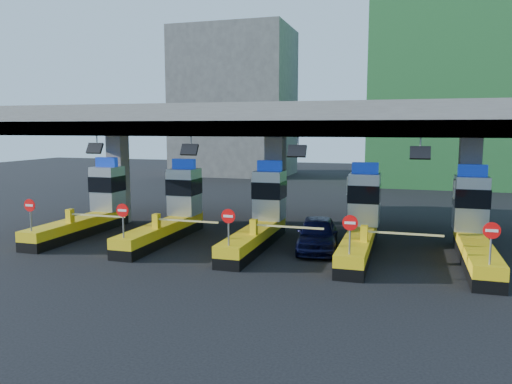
# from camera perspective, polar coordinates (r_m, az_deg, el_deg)

# --- Properties ---
(ground) EXTENTS (120.00, 120.00, 0.00)m
(ground) POSITION_cam_1_polar(r_m,az_deg,el_deg) (25.48, 0.46, -6.00)
(ground) COLOR black
(ground) RESTS_ON ground
(toll_canopy) EXTENTS (28.00, 12.09, 7.00)m
(toll_canopy) POSITION_cam_1_polar(r_m,az_deg,el_deg) (27.56, 2.19, 7.86)
(toll_canopy) COLOR slate
(toll_canopy) RESTS_ON ground
(toll_lane_far_left) EXTENTS (4.43, 8.00, 4.16)m
(toll_lane_far_left) POSITION_cam_1_polar(r_m,az_deg,el_deg) (29.81, -18.14, -1.68)
(toll_lane_far_left) COLOR black
(toll_lane_far_left) RESTS_ON ground
(toll_lane_left) EXTENTS (4.43, 8.00, 4.16)m
(toll_lane_left) POSITION_cam_1_polar(r_m,az_deg,el_deg) (27.27, -9.50, -2.23)
(toll_lane_left) COLOR black
(toll_lane_left) RESTS_ON ground
(toll_lane_center) EXTENTS (4.43, 8.00, 4.16)m
(toll_lane_center) POSITION_cam_1_polar(r_m,az_deg,el_deg) (25.46, 0.64, -2.81)
(toll_lane_center) COLOR black
(toll_lane_center) RESTS_ON ground
(toll_lane_right) EXTENTS (4.43, 8.00, 4.16)m
(toll_lane_right) POSITION_cam_1_polar(r_m,az_deg,el_deg) (24.55, 11.93, -3.35)
(toll_lane_right) COLOR black
(toll_lane_right) RESTS_ON ground
(toll_lane_far_right) EXTENTS (4.43, 8.00, 4.16)m
(toll_lane_far_right) POSITION_cam_1_polar(r_m,az_deg,el_deg) (24.64, 23.61, -3.77)
(toll_lane_far_right) COLOR black
(toll_lane_far_right) RESTS_ON ground
(bg_building_scaffold) EXTENTS (18.00, 12.00, 28.00)m
(bg_building_scaffold) POSITION_cam_1_polar(r_m,az_deg,el_deg) (56.57, 22.63, 15.05)
(bg_building_scaffold) COLOR #1E5926
(bg_building_scaffold) RESTS_ON ground
(bg_building_concrete) EXTENTS (14.00, 10.00, 18.00)m
(bg_building_concrete) POSITION_cam_1_polar(r_m,az_deg,el_deg) (63.44, -2.46, 10.16)
(bg_building_concrete) COLOR #4C4C49
(bg_building_concrete) RESTS_ON ground
(van) EXTENTS (2.54, 4.95, 1.61)m
(van) POSITION_cam_1_polar(r_m,az_deg,el_deg) (24.33, 7.05, -4.76)
(van) COLOR black
(van) RESTS_ON ground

